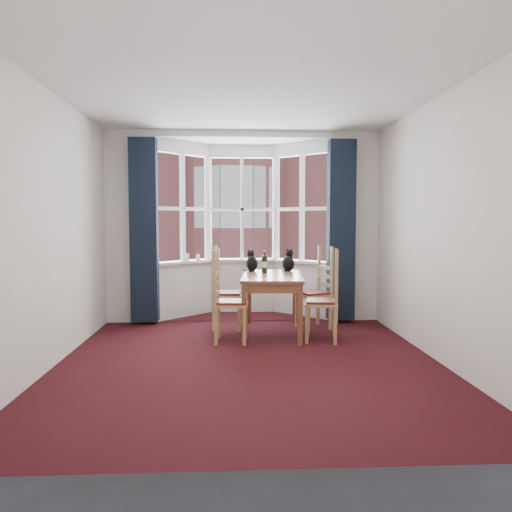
{
  "coord_description": "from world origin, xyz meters",
  "views": [
    {
      "loc": [
        -0.19,
        -5.12,
        1.48
      ],
      "look_at": [
        0.13,
        1.05,
        1.05
      ],
      "focal_mm": 35.0,
      "sensor_mm": 36.0,
      "label": 1
    }
  ],
  "objects": [
    {
      "name": "chair_left_near",
      "position": [
        -0.28,
        0.95,
        0.47
      ],
      "size": [
        0.43,
        0.45,
        0.92
      ],
      "color": "tan",
      "rests_on": "floor"
    },
    {
      "name": "cat_left",
      "position": [
        0.11,
        1.94,
        0.9
      ],
      "size": [
        0.2,
        0.25,
        0.32
      ],
      "color": "black",
      "rests_on": "dining_table"
    },
    {
      "name": "tenement_building",
      "position": [
        0.0,
        14.01,
        1.6
      ],
      "size": [
        18.4,
        7.8,
        15.2
      ],
      "color": "#954F4D",
      "rests_on": "street"
    },
    {
      "name": "floor",
      "position": [
        0.0,
        0.0,
        0.0
      ],
      "size": [
        4.5,
        4.5,
        0.0
      ],
      "primitive_type": "plane",
      "color": "black",
      "rests_on": "ground"
    },
    {
      "name": "chair_left_far",
      "position": [
        -0.32,
        1.72,
        0.47
      ],
      "size": [
        0.44,
        0.45,
        0.92
      ],
      "color": "tan",
      "rests_on": "floor"
    },
    {
      "name": "chair_right_near",
      "position": [
        1.02,
        0.92,
        0.47
      ],
      "size": [
        0.47,
        0.49,
        0.92
      ],
      "color": "tan",
      "rests_on": "floor"
    },
    {
      "name": "wall_back_pier_right",
      "position": [
        1.65,
        2.25,
        1.4
      ],
      "size": [
        0.7,
        0.12,
        2.8
      ],
      "primitive_type": "cube",
      "color": "silver",
      "rests_on": "floor"
    },
    {
      "name": "curtain_right",
      "position": [
        1.42,
        2.07,
        1.35
      ],
      "size": [
        0.38,
        0.22,
        2.6
      ],
      "primitive_type": "cube",
      "color": "black",
      "rests_on": "floor"
    },
    {
      "name": "wall_back_pier_left",
      "position": [
        -1.65,
        2.25,
        1.4
      ],
      "size": [
        0.7,
        0.12,
        2.8
      ],
      "primitive_type": "cube",
      "color": "silver",
      "rests_on": "floor"
    },
    {
      "name": "street",
      "position": [
        0.0,
        32.25,
        -6.0
      ],
      "size": [
        80.0,
        80.0,
        0.0
      ],
      "primitive_type": "plane",
      "color": "#333335",
      "rests_on": "ground"
    },
    {
      "name": "chair_right_far",
      "position": [
        1.04,
        1.7,
        0.47
      ],
      "size": [
        0.51,
        0.52,
        0.92
      ],
      "color": "tan",
      "rests_on": "floor"
    },
    {
      "name": "dining_table",
      "position": [
        0.36,
        1.42,
        0.68
      ],
      "size": [
        0.88,
        1.49,
        0.78
      ],
      "color": "brown",
      "rests_on": "floor"
    },
    {
      "name": "cat_right",
      "position": [
        0.63,
        1.9,
        0.9
      ],
      "size": [
        0.23,
        0.27,
        0.33
      ],
      "color": "black",
      "rests_on": "dining_table"
    },
    {
      "name": "candle_short",
      "position": [
        -0.7,
        2.63,
        0.92
      ],
      "size": [
        0.06,
        0.06,
        0.1
      ],
      "primitive_type": "cylinder",
      "color": "white",
      "rests_on": "bay_window"
    },
    {
      "name": "curtain_left",
      "position": [
        -1.42,
        2.07,
        1.35
      ],
      "size": [
        0.38,
        0.22,
        2.6
      ],
      "primitive_type": "cube",
      "color": "black",
      "rests_on": "floor"
    },
    {
      "name": "ceiling",
      "position": [
        0.0,
        0.0,
        2.8
      ],
      "size": [
        4.5,
        4.5,
        0.0
      ],
      "primitive_type": "plane",
      "rotation": [
        3.14,
        0.0,
        0.0
      ],
      "color": "white",
      "rests_on": "floor"
    },
    {
      "name": "candle_tall",
      "position": [
        -0.86,
        2.6,
        0.93
      ],
      "size": [
        0.06,
        0.06,
        0.11
      ],
      "primitive_type": "cylinder",
      "color": "white",
      "rests_on": "bay_window"
    },
    {
      "name": "bay_window",
      "position": [
        0.0,
        2.75,
        1.4
      ],
      "size": [
        2.76,
        0.94,
        2.8
      ],
      "color": "white",
      "rests_on": "floor"
    },
    {
      "name": "wall_near",
      "position": [
        0.0,
        -2.25,
        1.4
      ],
      "size": [
        4.0,
        0.0,
        4.0
      ],
      "primitive_type": "plane",
      "rotation": [
        -1.57,
        0.0,
        0.0
      ],
      "color": "silver",
      "rests_on": "floor"
    },
    {
      "name": "wine_bottle",
      "position": [
        0.27,
        1.64,
        0.91
      ],
      "size": [
        0.08,
        0.08,
        0.3
      ],
      "color": "black",
      "rests_on": "dining_table"
    },
    {
      "name": "wall_left",
      "position": [
        -2.0,
        0.0,
        1.4
      ],
      "size": [
        0.0,
        4.5,
        4.5
      ],
      "primitive_type": "plane",
      "rotation": [
        1.57,
        0.0,
        1.57
      ],
      "color": "silver",
      "rests_on": "floor"
    },
    {
      "name": "wall_right",
      "position": [
        2.0,
        0.0,
        1.4
      ],
      "size": [
        0.0,
        4.5,
        4.5
      ],
      "primitive_type": "plane",
      "rotation": [
        1.57,
        0.0,
        -1.57
      ],
      "color": "silver",
      "rests_on": "floor"
    }
  ]
}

